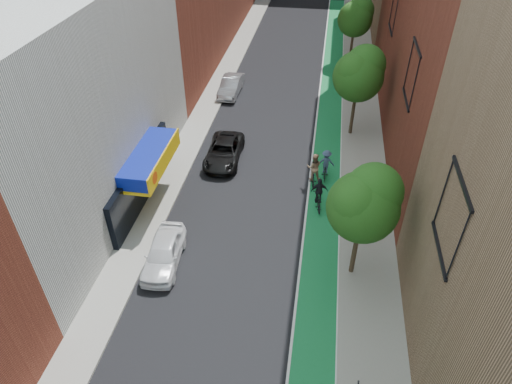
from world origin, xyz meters
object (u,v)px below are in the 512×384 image
at_px(parked_car_white, 164,253).
at_px(cyclist_lane_far, 326,166).
at_px(cyclist_lane_near, 314,171).
at_px(parked_car_silver, 231,86).
at_px(parked_car_black, 224,152).
at_px(cyclist_lane_mid, 319,197).

bearing_deg(parked_car_white, cyclist_lane_far, 44.38).
distance_m(cyclist_lane_near, cyclist_lane_far, 1.13).
relative_size(parked_car_silver, cyclist_lane_near, 1.98).
xyz_separation_m(parked_car_silver, cyclist_lane_far, (8.54, -11.19, 0.19)).
bearing_deg(parked_car_white, parked_car_black, 80.01).
bearing_deg(parked_car_white, parked_car_silver, 87.50).
relative_size(parked_car_silver, cyclist_lane_mid, 2.16).
distance_m(parked_car_black, cyclist_lane_near, 6.46).
bearing_deg(cyclist_lane_far, parked_car_silver, -52.37).
height_order(parked_car_black, cyclist_lane_mid, cyclist_lane_mid).
bearing_deg(parked_car_silver, cyclist_lane_far, -51.16).
height_order(parked_car_white, cyclist_lane_mid, cyclist_lane_mid).
relative_size(cyclist_lane_mid, cyclist_lane_far, 1.01).
relative_size(parked_car_silver, cyclist_lane_far, 2.18).
xyz_separation_m(parked_car_black, cyclist_lane_mid, (6.65, -4.10, 0.09)).
height_order(parked_car_black, cyclist_lane_far, cyclist_lane_far).
bearing_deg(parked_car_white, cyclist_lane_mid, 33.14).
distance_m(parked_car_white, cyclist_lane_mid, 9.64).
xyz_separation_m(parked_car_black, parked_car_silver, (-1.60, 10.25, 0.05)).
height_order(parked_car_silver, cyclist_lane_far, cyclist_lane_far).
height_order(cyclist_lane_mid, cyclist_lane_far, cyclist_lane_mid).
bearing_deg(cyclist_lane_near, parked_car_silver, -63.33).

